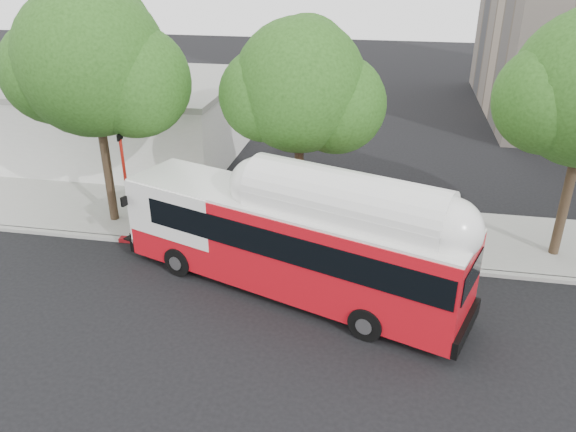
% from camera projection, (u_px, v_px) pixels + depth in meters
% --- Properties ---
extents(ground, '(120.00, 120.00, 0.00)m').
position_uv_depth(ground, '(298.00, 319.00, 18.03)').
color(ground, black).
rests_on(ground, ground).
extents(sidewalk, '(60.00, 5.00, 0.15)m').
position_uv_depth(sidewalk, '(324.00, 227.00, 23.76)').
color(sidewalk, gray).
rests_on(sidewalk, ground).
extents(curb_strip, '(60.00, 0.30, 0.15)m').
position_uv_depth(curb_strip, '(315.00, 257.00, 21.45)').
color(curb_strip, gray).
rests_on(curb_strip, ground).
extents(red_curb_segment, '(10.00, 0.32, 0.16)m').
position_uv_depth(red_curb_segment, '(239.00, 250.00, 21.95)').
color(red_curb_segment, maroon).
rests_on(red_curb_segment, ground).
extents(street_tree_left, '(6.67, 5.80, 9.74)m').
position_uv_depth(street_tree_left, '(104.00, 68.00, 21.49)').
color(street_tree_left, '#2D2116').
rests_on(street_tree_left, ground).
extents(street_tree_mid, '(5.75, 5.00, 8.62)m').
position_uv_depth(street_tree_mid, '(311.00, 92.00, 20.93)').
color(street_tree_mid, '#2D2116').
rests_on(street_tree_mid, ground).
extents(low_commercial_bldg, '(16.20, 10.20, 4.25)m').
position_uv_depth(low_commercial_bldg, '(96.00, 115.00, 31.80)').
color(low_commercial_bldg, silver).
rests_on(low_commercial_bldg, ground).
extents(transit_bus, '(12.94, 6.52, 3.83)m').
position_uv_depth(transit_bus, '(291.00, 244.00, 18.81)').
color(transit_bus, red).
rests_on(transit_bus, ground).
extents(signal_pole, '(0.12, 0.41, 4.37)m').
position_uv_depth(signal_pole, '(126.00, 185.00, 22.25)').
color(signal_pole, '#AC1B12').
rests_on(signal_pole, ground).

